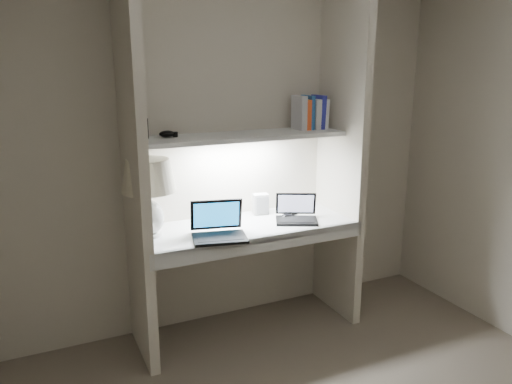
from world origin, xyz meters
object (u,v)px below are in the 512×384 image
laptop_main (218,229)px  laptop_netbook (296,214)px  book_row (310,113)px  table_lamp (149,185)px  speaker (260,204)px

laptop_main → laptop_netbook: size_ratio=1.07×
laptop_main → book_row: 1.08m
book_row → table_lamp: bearing=-175.1°
laptop_main → book_row: (0.81, 0.29, 0.66)m
book_row → laptop_netbook: bearing=-136.1°
table_lamp → laptop_netbook: size_ratio=1.37×
book_row → laptop_main: bearing=-160.4°
laptop_netbook → speaker: (-0.16, 0.23, 0.03)m
table_lamp → laptop_netbook: table_lamp is taller
table_lamp → laptop_main: table_lamp is taller
table_lamp → book_row: size_ratio=2.07×
table_lamp → speaker: table_lamp is taller
speaker → book_row: bearing=3.7°
table_lamp → book_row: (1.19, 0.10, 0.38)m
laptop_netbook → book_row: (0.21, 0.20, 0.66)m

